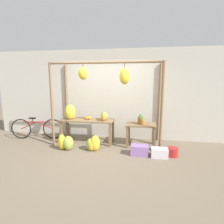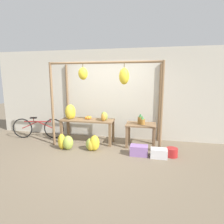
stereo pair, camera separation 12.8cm
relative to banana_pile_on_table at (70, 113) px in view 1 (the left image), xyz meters
name	(u,v)px [view 1 (the left image)]	position (x,y,z in m)	size (l,w,h in m)	color
ground_plane	(100,155)	(1.12, -0.84, -0.90)	(20.00, 20.00, 0.00)	#756651
shop_wall_back	(111,94)	(1.12, 0.71, 0.50)	(8.00, 0.08, 2.80)	beige
stall_awning	(107,88)	(1.16, -0.14, 0.75)	(3.05, 1.14, 2.34)	brown
display_table_main	(87,123)	(0.51, 0.04, -0.31)	(1.57, 0.56, 0.71)	brown
display_table_side	(141,129)	(2.10, 0.03, -0.39)	(0.83, 0.59, 0.65)	brown
banana_pile_on_table	(70,113)	(0.00, 0.00, 0.00)	(0.38, 0.39, 0.43)	yellow
orange_pile	(88,118)	(0.54, 0.08, -0.15)	(0.18, 0.20, 0.10)	orange
pineapple_cluster	(141,120)	(2.10, 0.02, -0.14)	(0.21, 0.21, 0.29)	olive
banana_pile_ground_left	(66,143)	(0.12, -0.65, -0.70)	(0.52, 0.37, 0.43)	#9EB247
banana_pile_ground_right	(93,144)	(0.85, -0.57, -0.72)	(0.47, 0.36, 0.42)	yellow
fruit_crate_white	(140,150)	(2.10, -0.64, -0.77)	(0.44, 0.27, 0.25)	#9970B7
blue_bucket	(172,152)	(2.90, -0.56, -0.79)	(0.28, 0.28, 0.22)	#AD2323
parked_bicycle	(37,128)	(-1.18, 0.08, -0.56)	(1.65, 0.31, 0.69)	black
papaya_pile	(104,116)	(1.03, 0.03, -0.08)	(0.24, 0.35, 0.23)	#93A33D
fruit_crate_purple	(159,153)	(2.58, -0.69, -0.79)	(0.40, 0.24, 0.23)	silver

